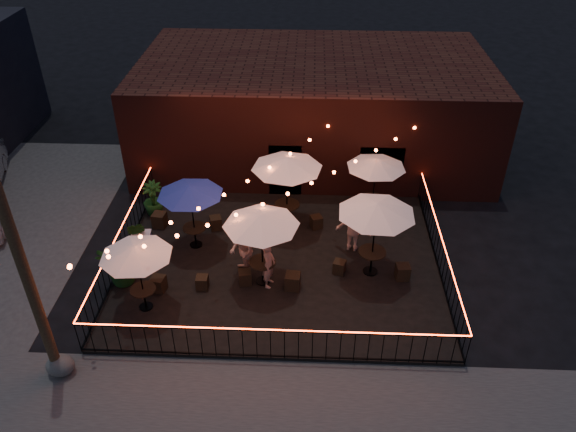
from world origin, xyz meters
name	(u,v)px	position (x,y,z in m)	size (l,w,h in m)	color
ground	(276,308)	(0.00, 0.00, 0.00)	(110.00, 110.00, 0.00)	black
patio	(279,263)	(0.00, 2.00, 0.07)	(10.00, 8.00, 0.15)	black
sidewalk	(267,401)	(0.00, -3.25, 0.03)	(18.00, 2.50, 0.05)	#3E3B39
brick_building	(314,106)	(1.00, 9.99, 2.00)	(14.00, 8.00, 4.00)	#39150F
utility_pole	(17,250)	(-5.40, -2.60, 4.00)	(0.26, 0.26, 8.00)	#382717
fence_front	(270,344)	(0.00, -2.00, 0.66)	(10.00, 0.04, 1.04)	black
fence_left	(122,244)	(-5.00, 2.00, 0.66)	(0.04, 8.00, 1.04)	black
fence_right	(440,252)	(5.00, 2.00, 0.66)	(0.04, 8.00, 1.04)	black
festoon_lights	(244,203)	(-1.01, 1.70, 2.52)	(10.02, 8.72, 1.32)	#FF5828
cafe_table_0	(136,252)	(-3.72, -0.26, 2.16)	(2.51, 2.51, 2.20)	black
cafe_table_1	(190,191)	(-2.81, 2.73, 2.26)	(2.72, 2.72, 2.31)	black
cafe_table_2	(261,221)	(-0.44, 1.00, 2.39)	(2.49, 2.49, 2.45)	black
cafe_table_3	(287,164)	(0.15, 4.08, 2.53)	(2.77, 2.77, 2.61)	black
cafe_table_4	(377,209)	(2.86, 1.60, 2.48)	(2.97, 2.97, 2.56)	black
cafe_table_5	(376,164)	(3.15, 4.80, 2.20)	(2.58, 2.58, 2.25)	black
bistro_chair_0	(158,284)	(-3.52, 0.48, 0.39)	(0.40, 0.40, 0.47)	black
bistro_chair_1	(202,282)	(-2.23, 0.63, 0.36)	(0.35, 0.35, 0.42)	black
bistro_chair_2	(160,220)	(-4.24, 3.75, 0.41)	(0.43, 0.43, 0.51)	black
bistro_chair_3	(216,223)	(-2.28, 3.70, 0.38)	(0.39, 0.39, 0.46)	black
bistro_chair_4	(245,277)	(-0.98, 0.91, 0.37)	(0.38, 0.38, 0.45)	black
bistro_chair_5	(293,281)	(0.47, 0.74, 0.41)	(0.43, 0.43, 0.51)	black
bistro_chair_6	(268,214)	(-0.54, 4.31, 0.39)	(0.41, 0.41, 0.48)	black
bistro_chair_7	(316,222)	(1.17, 3.92, 0.37)	(0.37, 0.37, 0.44)	black
bistro_chair_8	(339,267)	(1.89, 1.53, 0.36)	(0.35, 0.35, 0.42)	black
bistro_chair_9	(403,272)	(3.81, 1.34, 0.39)	(0.40, 0.40, 0.48)	black
bistro_chair_10	(359,220)	(2.65, 4.10, 0.36)	(0.35, 0.35, 0.41)	black
bistro_chair_11	(393,221)	(3.82, 4.05, 0.38)	(0.38, 0.38, 0.45)	black
patron_a	(269,265)	(-0.25, 0.86, 0.92)	(0.56, 0.37, 1.54)	tan
patron_b	(242,251)	(-1.08, 1.29, 1.06)	(0.89, 0.69, 1.83)	tan
patron_c	(354,226)	(2.35, 2.76, 1.06)	(1.17, 0.67, 1.82)	#D7B78A
potted_shrub_a	(123,262)	(-4.60, 0.81, 0.90)	(1.35, 1.17, 1.50)	#15370E
potted_shrub_b	(136,237)	(-4.60, 2.25, 0.78)	(0.69, 0.56, 1.26)	#144011
potted_shrub_c	(153,199)	(-4.60, 4.49, 0.78)	(0.71, 0.71, 1.27)	#0E3B0E
cooler	(143,243)	(-4.42, 2.24, 0.55)	(0.64, 0.49, 0.79)	blue
boulder	(60,365)	(-5.30, -2.62, 0.31)	(0.80, 0.68, 0.63)	#4B4C47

